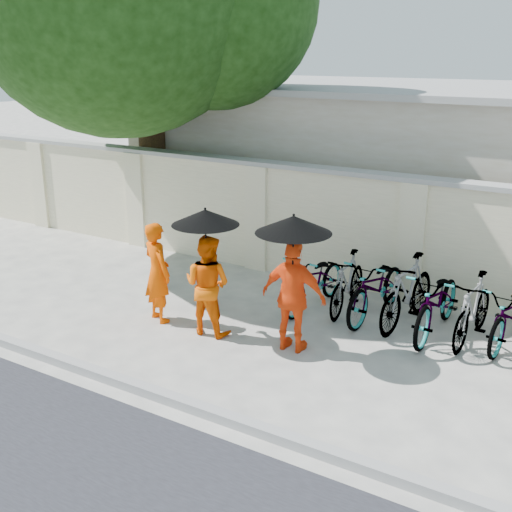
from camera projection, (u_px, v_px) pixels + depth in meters
The scene contains 16 objects.
ground at pixel (206, 338), 9.43m from camera, with size 80.00×80.00×0.00m, color beige.
kerb at pixel (127, 383), 8.04m from camera, with size 40.00×0.16×0.12m, color #979797.
compound_wall at pixel (358, 232), 11.22m from camera, with size 20.00×0.30×2.00m, color #F1E5BE.
building_behind at pixel (474, 170), 13.62m from camera, with size 14.00×6.00×3.20m, color beige.
monk_left at pixel (157, 272), 9.84m from camera, with size 0.57×0.38×1.58m, color #F24C00.
monk_center at pixel (207, 285), 9.41m from camera, with size 0.73×0.57×1.51m, color #F85D04.
parasol_center at pixel (205, 217), 8.99m from camera, with size 0.97×0.97×1.06m.
monk_right at pixel (294, 296), 8.83m from camera, with size 0.94×0.39×1.61m, color #FF4710.
parasol_right at pixel (294, 225), 8.43m from camera, with size 1.03×1.03×1.06m.
bike_0 at pixel (315, 281), 10.41m from camera, with size 0.62×1.78×0.94m, color #9B9CA3.
bike_1 at pixel (347, 283), 10.29m from camera, with size 0.45×1.60×0.96m, color #9B9CA3.
bike_2 at pixel (377, 287), 10.03m from camera, with size 0.67×1.91×1.00m, color #9B9CA3.
bike_3 at pixel (407, 292), 9.74m from camera, with size 0.51×1.81×1.09m, color #9B9CA3.
bike_4 at pixel (438, 302), 9.41m from camera, with size 0.67×1.93×1.02m, color #9B9CA3.
bike_5 at pixel (473, 309), 9.18m from camera, with size 0.47×1.66×1.00m, color #9B9CA3.
bike_6 at pixel (512, 315), 9.09m from camera, with size 0.61×1.74×0.92m, color #9B9CA3.
Camera 1 is at (5.13, -6.94, 4.05)m, focal length 45.00 mm.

